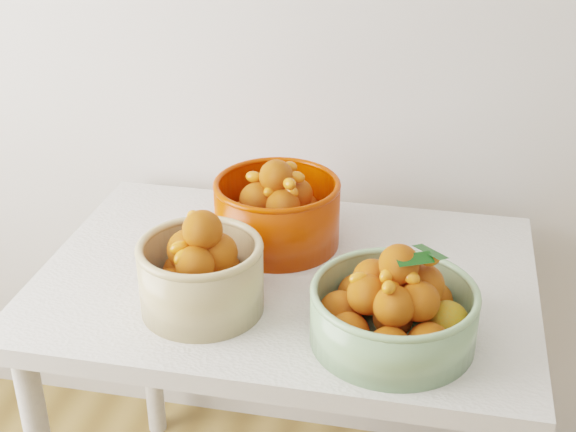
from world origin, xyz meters
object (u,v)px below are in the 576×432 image
bowl_cream (201,273)px  bowl_orange (277,211)px  table (286,313)px  bowl_green (394,309)px

bowl_cream → bowl_orange: bowl_cream is taller
table → bowl_orange: bearing=110.1°
table → bowl_cream: 0.26m
bowl_cream → bowl_green: size_ratio=0.92×
table → bowl_green: (0.23, -0.18, 0.16)m
bowl_cream → table: bearing=49.4°
bowl_orange → bowl_green: bearing=-48.0°
table → bowl_cream: size_ratio=3.49×
bowl_green → bowl_cream: bearing=175.2°
bowl_cream → bowl_orange: size_ratio=0.82×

